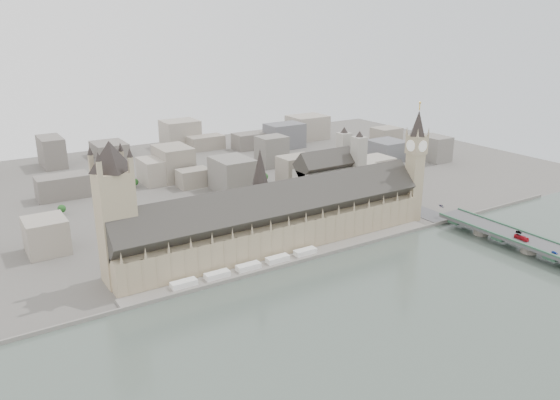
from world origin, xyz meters
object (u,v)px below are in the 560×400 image
westminster_bridge (521,244)px  red_bus_north (521,238)px  car_blue (555,252)px  car_approach (442,206)px  elizabeth_tower (416,158)px  westminster_abbey (330,176)px  victoria_tower (115,207)px  car_silver (519,232)px  palace_of_westminster (276,221)px

westminster_bridge → red_bus_north: red_bus_north is taller
car_blue → car_approach: 118.16m
elizabeth_tower → westminster_abbey: bearing=107.3°
victoria_tower → car_silver: (290.60, -106.24, -44.22)m
palace_of_westminster → car_silver: palace_of_westminster is taller
victoria_tower → car_blue: 316.09m
westminster_abbey → elizabeth_tower: bearing=-72.7°
elizabeth_tower → westminster_abbey: (-27.08, 87.00, -33.01)m
elizabeth_tower → car_approach: size_ratio=19.79×
elizabeth_tower → car_blue: 137.05m
red_bus_north → car_blue: bearing=-92.7°
red_bus_north → car_approach: size_ratio=2.20×
red_bus_north → victoria_tower: bearing=159.7°
car_silver → westminster_bridge: bearing=-145.3°
westminster_abbey → palace_of_westminster: bearing=-145.8°
red_bus_north → car_silver: bearing=44.3°
palace_of_westminster → victoria_tower: (-122.00, 6.30, 32.50)m
palace_of_westminster → westminster_bridge: bearing=-33.5°
westminster_abbey → car_approach: 112.45m
elizabeth_tower → victoria_tower: (-260.00, 18.00, -2.88)m
westminster_abbey → car_silver: (57.67, -175.24, -14.10)m
elizabeth_tower → car_silver: (30.60, -88.24, -47.10)m
westminster_bridge → car_approach: bearing=87.2°
elizabeth_tower → westminster_bridge: 111.81m
car_silver → car_approach: car_approach is taller
elizabeth_tower → car_approach: bearing=-19.4°
elizabeth_tower → car_silver: bearing=-70.9°
westminster_bridge → red_bus_north: bearing=-148.7°
westminster_bridge → car_silver: (6.60, 7.26, 5.86)m
elizabeth_tower → westminster_bridge: bearing=-75.9°
car_blue → car_silver: car_blue is taller
red_bus_north → car_blue: 29.51m
car_blue → elizabeth_tower: bearing=103.1°
victoria_tower → red_bus_north: bearing=-22.6°
westminster_abbey → red_bus_north: size_ratio=5.69×
car_approach → red_bus_north: bearing=-86.8°
westminster_bridge → westminster_abbey: (-51.08, 182.50, 19.96)m
palace_of_westminster → elizabeth_tower: elizabeth_tower is taller
westminster_bridge → red_bus_north: 8.53m
palace_of_westminster → car_approach: size_ratio=48.78×
car_approach → westminster_bridge: bearing=-84.1°
car_blue → palace_of_westminster: bearing=143.6°
westminster_abbey → car_silver: westminster_abbey is taller
car_blue → car_silver: 41.59m
car_approach → car_blue: bearing=-86.7°
victoria_tower → car_silver: bearing=-20.1°
victoria_tower → car_blue: bearing=-27.7°
victoria_tower → car_silver: 312.55m
westminster_abbey → car_silver: bearing=-71.8°
palace_of_westminster → car_blue: size_ratio=59.03×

